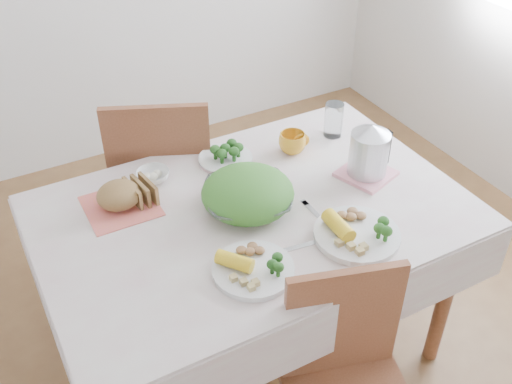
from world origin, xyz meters
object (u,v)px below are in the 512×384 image
dining_table (254,286)px  chair_far (167,184)px  dinner_plate_left (253,270)px  yellow_mug (292,143)px  salad_bowl (248,199)px  dinner_plate_right (357,235)px  electric_kettle (369,149)px

dining_table → chair_far: chair_far is taller
dining_table → dinner_plate_left: (-0.15, -0.28, 0.40)m
dining_table → chair_far: 0.70m
dining_table → yellow_mug: yellow_mug is taller
salad_bowl → dinner_plate_left: bearing=-115.1°
dinner_plate_right → yellow_mug: size_ratio=2.65×
electric_kettle → chair_far: bearing=122.2°
salad_bowl → dinner_plate_left: (-0.14, -0.30, -0.03)m
dining_table → chair_far: size_ratio=1.43×
electric_kettle → yellow_mug: bearing=114.3°
dining_table → salad_bowl: bearing=122.8°
chair_far → dinner_plate_right: size_ratio=3.36×
dinner_plate_left → dining_table: bearing=61.3°
chair_far → electric_kettle: electric_kettle is taller
yellow_mug → dinner_plate_right: bearing=-98.7°
dinner_plate_left → electric_kettle: size_ratio=1.26×
dinner_plate_left → dinner_plate_right: bearing=-3.3°
dining_table → dinner_plate_left: 0.51m
chair_far → salad_bowl: size_ratio=3.18×
dining_table → dinner_plate_left: bearing=-118.7°
salad_bowl → electric_kettle: size_ratio=1.49×
dining_table → electric_kettle: bearing=-2.4°
salad_bowl → dinner_plate_right: bearing=-52.6°
dinner_plate_left → electric_kettle: bearing=22.1°
salad_bowl → dinner_plate_right: size_ratio=1.06×
yellow_mug → dining_table: bearing=-140.9°
dining_table → dinner_plate_right: (0.23, -0.30, 0.40)m
chair_far → electric_kettle: bearing=152.4°
dinner_plate_left → salad_bowl: bearing=64.9°
dinner_plate_left → dinner_plate_right: (0.38, -0.02, 0.00)m
chair_far → dinner_plate_right: bearing=131.5°
salad_bowl → dinner_plate_left: salad_bowl is taller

